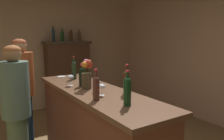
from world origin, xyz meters
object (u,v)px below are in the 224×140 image
(display_bottle_center, at_px, (71,35))
(display_bottle_midright, at_px, (79,36))
(wine_bottle_pinot, at_px, (74,69))
(wine_bottle_syrah, at_px, (96,87))
(wine_bottle_merlot, at_px, (82,76))
(cheese_plate, at_px, (61,77))
(wine_bottle_riesling, at_px, (127,81))
(flower_arrangement, at_px, (87,74))
(patron_redhead, at_px, (16,111))
(bar_counter, at_px, (95,130))
(display_bottle_midleft, at_px, (62,35))
(patron_by_cabinet, at_px, (22,91))
(wine_glass_mid, at_px, (102,87))
(wine_bottle_chardonnay, at_px, (127,90))
(display_cabinet, at_px, (68,73))
(display_bottle_left, at_px, (53,34))
(wine_glass_front, at_px, (71,78))
(wine_glass_rear, at_px, (97,83))

(display_bottle_center, relative_size, display_bottle_midright, 1.06)
(wine_bottle_pinot, bearing_deg, wine_bottle_syrah, -102.31)
(wine_bottle_merlot, relative_size, cheese_plate, 2.20)
(wine_bottle_pinot, relative_size, wine_bottle_merlot, 1.12)
(wine_bottle_riesling, xyz_separation_m, flower_arrangement, (-0.28, 0.46, 0.03))
(cheese_plate, height_order, display_bottle_midright, display_bottle_midright)
(patron_redhead, bearing_deg, wine_bottle_pinot, 46.37)
(bar_counter, height_order, patron_redhead, patron_redhead)
(bar_counter, relative_size, display_bottle_midleft, 7.88)
(flower_arrangement, xyz_separation_m, patron_by_cabinet, (-0.61, 0.86, -0.31))
(wine_glass_mid, distance_m, display_bottle_center, 3.00)
(display_bottle_center, bearing_deg, wine_bottle_chardonnay, -103.46)
(display_bottle_midright, bearing_deg, display_cabinet, 180.00)
(display_bottle_left, bearing_deg, patron_redhead, -116.73)
(wine_bottle_riesling, relative_size, flower_arrangement, 0.91)
(wine_bottle_riesling, xyz_separation_m, wine_glass_front, (-0.38, 0.73, -0.04))
(wine_glass_rear, xyz_separation_m, display_bottle_midleft, (0.56, 2.67, 0.57))
(wine_bottle_riesling, xyz_separation_m, display_bottle_midright, (0.74, 2.91, 0.52))
(wine_bottle_pinot, xyz_separation_m, wine_glass_front, (-0.22, -0.41, -0.04))
(wine_bottle_merlot, height_order, wine_bottle_syrah, wine_bottle_syrah)
(display_bottle_center, height_order, patron_redhead, display_bottle_center)
(wine_bottle_pinot, bearing_deg, wine_bottle_merlot, -101.86)
(bar_counter, bearing_deg, wine_glass_mid, -101.50)
(cheese_plate, xyz_separation_m, display_bottle_midright, (1.01, 1.52, 0.66))
(wine_glass_front, distance_m, display_bottle_midleft, 2.36)
(bar_counter, xyz_separation_m, wine_bottle_riesling, (0.22, -0.37, 0.67))
(flower_arrangement, bearing_deg, cheese_plate, 89.81)
(wine_bottle_pinot, height_order, patron_by_cabinet, patron_by_cabinet)
(wine_glass_mid, bearing_deg, flower_arrangement, 89.08)
(bar_counter, relative_size, wine_glass_front, 16.26)
(wine_bottle_syrah, distance_m, flower_arrangement, 0.52)
(wine_bottle_syrah, relative_size, wine_glass_front, 2.21)
(wine_bottle_chardonnay, relative_size, wine_glass_front, 2.31)
(wine_bottle_chardonnay, xyz_separation_m, display_bottle_left, (0.36, 3.27, 0.54))
(patron_by_cabinet, bearing_deg, cheese_plate, 60.42)
(flower_arrangement, bearing_deg, display_bottle_left, 81.13)
(display_cabinet, xyz_separation_m, flower_arrangement, (-0.70, -2.45, 0.40))
(wine_glass_front, height_order, display_bottle_midright, display_bottle_midright)
(display_cabinet, distance_m, patron_redhead, 2.82)
(wine_bottle_syrah, xyz_separation_m, flower_arrangement, (0.14, 0.50, 0.04))
(display_bottle_midleft, height_order, display_bottle_center, display_bottle_center)
(wine_glass_rear, relative_size, cheese_plate, 1.07)
(cheese_plate, height_order, patron_redhead, patron_redhead)
(wine_bottle_merlot, height_order, flower_arrangement, flower_arrangement)
(wine_bottle_chardonnay, relative_size, wine_bottle_merlot, 1.08)
(display_bottle_midleft, xyz_separation_m, display_bottle_center, (0.21, 0.00, 0.00))
(flower_arrangement, xyz_separation_m, cheese_plate, (0.00, 0.93, -0.18))
(wine_bottle_chardonnay, bearing_deg, cheese_plate, 90.51)
(wine_bottle_merlot, xyz_separation_m, display_bottle_left, (0.37, 2.29, 0.56))
(wine_bottle_riesling, distance_m, wine_glass_front, 0.82)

